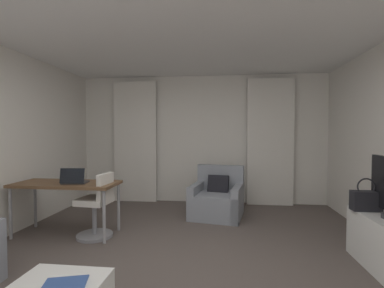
# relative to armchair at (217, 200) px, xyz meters

# --- Properties ---
(ground_plane) EXTENTS (12.00, 12.00, 0.00)m
(ground_plane) POSITION_rel_armchair_xyz_m (-0.35, -2.04, -0.28)
(ground_plane) COLOR #564C47
(wall_window) EXTENTS (5.12, 0.06, 2.60)m
(wall_window) POSITION_rel_armchair_xyz_m (-0.35, 0.99, 1.02)
(wall_window) COLOR silver
(wall_window) RESTS_ON ground
(ceiling) EXTENTS (5.12, 6.12, 0.06)m
(ceiling) POSITION_rel_armchair_xyz_m (-0.35, -2.04, 2.35)
(ceiling) COLOR white
(ceiling) RESTS_ON wall_left
(curtain_left_panel) EXTENTS (0.90, 0.06, 2.50)m
(curtain_left_panel) POSITION_rel_armchair_xyz_m (-1.73, 0.86, 0.97)
(curtain_left_panel) COLOR silver
(curtain_left_panel) RESTS_ON ground
(curtain_right_panel) EXTENTS (0.90, 0.06, 2.50)m
(curtain_right_panel) POSITION_rel_armchair_xyz_m (1.02, 0.86, 0.97)
(curtain_right_panel) COLOR silver
(curtain_right_panel) RESTS_ON ground
(armchair) EXTENTS (0.96, 0.96, 0.85)m
(armchair) POSITION_rel_armchair_xyz_m (0.00, 0.00, 0.00)
(armchair) COLOR gray
(armchair) RESTS_ON ground
(desk) EXTENTS (1.41, 0.59, 0.73)m
(desk) POSITION_rel_armchair_xyz_m (-2.07, -1.12, 0.39)
(desk) COLOR brown
(desk) RESTS_ON ground
(desk_chair) EXTENTS (0.48, 0.48, 0.88)m
(desk_chair) POSITION_rel_armchair_xyz_m (-1.61, -1.17, 0.12)
(desk_chair) COLOR gray
(desk_chair) RESTS_ON ground
(laptop) EXTENTS (0.35, 0.29, 0.22)m
(laptop) POSITION_rel_armchair_xyz_m (-1.92, -1.18, 0.50)
(laptop) COLOR #2D2D33
(laptop) RESTS_ON desk
(magazine_open) EXTENTS (0.32, 0.27, 0.01)m
(magazine_open) POSITION_rel_armchair_xyz_m (-0.96, -3.01, 0.12)
(magazine_open) COLOR #335193
(magazine_open) RESTS_ON coffee_table
(handbag_primary) EXTENTS (0.30, 0.14, 0.37)m
(handbag_primary) POSITION_rel_armchair_xyz_m (1.70, -1.45, 0.39)
(handbag_primary) COLOR black
(handbag_primary) RESTS_ON tv_console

